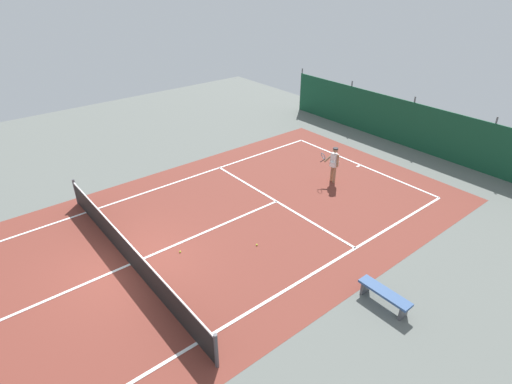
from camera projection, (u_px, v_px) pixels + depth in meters
The scene contains 8 objects.
ground_plane at pixel (131, 264), 13.46m from camera, with size 36.00×36.00×0.00m, color slate.
court_surface at pixel (131, 264), 13.45m from camera, with size 11.02×26.60×0.01m.
tennis_net at pixel (128, 252), 13.21m from camera, with size 10.12×0.10×1.10m.
back_fence at pixel (413, 132), 22.05m from camera, with size 16.30×0.98×2.70m.
tennis_player at pixel (334, 162), 18.05m from camera, with size 0.80×0.68×1.64m.
tennis_ball_near_player at pixel (180, 252), 13.99m from camera, with size 0.07×0.07×0.07m, color #CCDB33.
tennis_ball_midcourt at pixel (257, 245), 14.33m from camera, with size 0.07×0.07×0.07m, color #CCDB33.
courtside_bench at pixel (385, 295), 11.71m from camera, with size 1.60×0.40×0.49m.
Camera 1 is at (10.79, -3.49, 8.66)m, focal length 28.83 mm.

